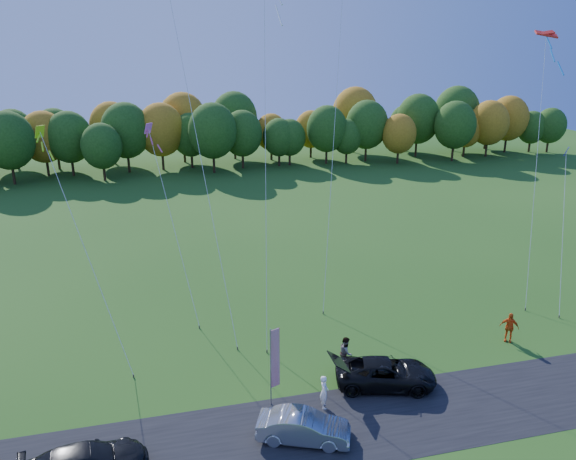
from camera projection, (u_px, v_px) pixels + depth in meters
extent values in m
plane|color=#204C14|center=(314.00, 382.00, 31.40)|extent=(160.00, 160.00, 0.00)
cube|color=black|center=(337.00, 427.00, 27.72)|extent=(90.00, 6.00, 0.01)
imported|color=black|center=(386.00, 373.00, 30.84)|extent=(5.98, 3.90, 1.53)
imported|color=#A6A7AB|center=(304.00, 427.00, 26.58)|extent=(4.68, 3.10, 1.46)
imported|color=white|center=(324.00, 392.00, 28.94)|extent=(0.53, 0.73, 1.84)
imported|color=gray|center=(346.00, 352.00, 32.52)|extent=(1.02, 1.14, 1.93)
imported|color=#DB5414|center=(509.00, 327.00, 35.34)|extent=(1.21, 1.06, 1.96)
cylinder|color=#999999|center=(271.00, 367.00, 28.74)|extent=(0.06, 0.06, 4.44)
cube|color=red|center=(275.00, 358.00, 28.75)|extent=(0.53, 0.23, 3.33)
cube|color=navy|center=(275.00, 337.00, 28.38)|extent=(0.52, 0.22, 0.87)
cylinder|color=#4C3F33|center=(237.00, 348.00, 34.61)|extent=(0.08, 0.08, 0.20)
cylinder|color=#4C3F33|center=(323.00, 312.00, 39.15)|extent=(0.08, 0.08, 0.20)
cylinder|color=#4C3F33|center=(267.00, 351.00, 34.28)|extent=(0.08, 0.08, 0.20)
cylinder|color=#4C3F33|center=(525.00, 309.00, 39.62)|extent=(0.08, 0.08, 0.20)
cube|color=red|center=(546.00, 34.00, 41.97)|extent=(3.45, 1.19, 1.30)
cylinder|color=#4C3F33|center=(134.00, 376.00, 31.74)|extent=(0.08, 0.08, 0.20)
cube|color=#B9DD17|center=(40.00, 132.00, 33.26)|extent=(1.26, 1.26, 1.49)
cylinder|color=#4C3F33|center=(199.00, 327.00, 37.17)|extent=(0.08, 0.08, 0.20)
cube|color=#FF54DD|center=(148.00, 128.00, 39.03)|extent=(1.26, 1.26, 1.49)
cylinder|color=#4C3F33|center=(559.00, 317.00, 38.57)|extent=(0.08, 0.08, 0.20)
cube|color=#350EC5|center=(566.00, 151.00, 40.73)|extent=(1.04, 1.04, 1.23)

